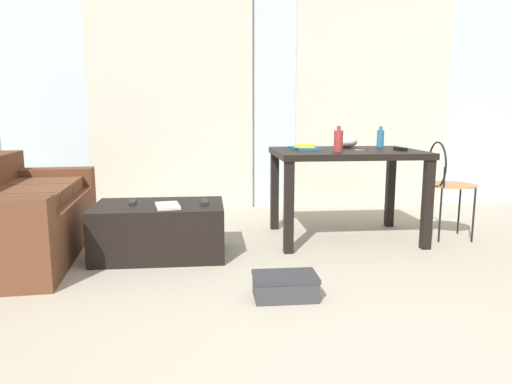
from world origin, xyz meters
TOP-DOWN VIEW (x-y plane):
  - ground_plane at (0.00, 1.25)m, footprint 7.93×7.93m
  - wall_back at (0.00, 3.31)m, footprint 5.82×0.10m
  - curtains at (0.00, 3.22)m, footprint 3.98×0.03m
  - couch at (-2.16, 1.60)m, footprint 0.92×1.76m
  - coffee_table at (-1.10, 1.49)m, footprint 0.95×0.59m
  - craft_table at (0.41, 1.84)m, footprint 1.19×0.86m
  - wire_chair at (1.24, 1.76)m, footprint 0.39×0.40m
  - bottle_near at (0.30, 1.68)m, footprint 0.07×0.07m
  - bottle_far at (0.79, 2.09)m, footprint 0.06×0.06m
  - bowl at (0.48, 2.08)m, footprint 0.19×0.19m
  - book_stack at (0.07, 1.92)m, footprint 0.23×0.32m
  - tv_remote_on_table at (0.83, 1.72)m, footprint 0.07×0.15m
  - scissors at (0.54, 1.79)m, footprint 0.12×0.06m
  - tv_remote_primary at (-0.77, 1.48)m, footprint 0.05×0.16m
  - tv_remote_secondary at (-1.30, 1.54)m, footprint 0.06×0.15m
  - magazine at (-1.03, 1.38)m, footprint 0.20×0.27m
  - shoebox at (-0.30, 0.59)m, footprint 0.37×0.23m

SIDE VIEW (x-z plane):
  - ground_plane at x=0.00m, z-range 0.00..0.00m
  - shoebox at x=-0.30m, z-range 0.00..0.14m
  - coffee_table at x=-1.10m, z-range 0.00..0.39m
  - couch at x=-2.16m, z-range -0.07..0.66m
  - tv_remote_secondary at x=-1.30m, z-range 0.39..0.41m
  - magazine at x=-1.03m, z-range 0.39..0.41m
  - tv_remote_primary at x=-0.77m, z-range 0.39..0.42m
  - wire_chair at x=1.24m, z-range 0.11..0.93m
  - craft_table at x=0.41m, z-range 0.27..1.03m
  - scissors at x=0.54m, z-range 0.75..0.76m
  - tv_remote_on_table at x=0.83m, z-range 0.75..0.78m
  - book_stack at x=0.07m, z-range 0.75..0.79m
  - bowl at x=0.48m, z-range 0.75..0.86m
  - bottle_far at x=0.79m, z-range 0.74..0.93m
  - bottle_near at x=0.30m, z-range 0.74..0.94m
  - curtains at x=0.00m, z-range 0.00..2.28m
  - wall_back at x=0.00m, z-range 0.00..2.54m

